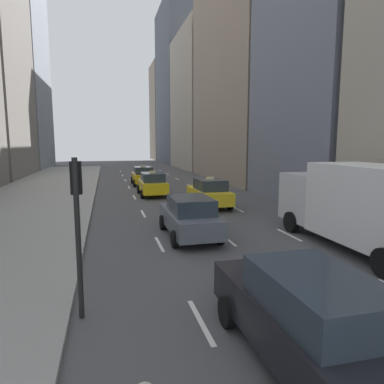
% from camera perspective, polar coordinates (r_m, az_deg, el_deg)
% --- Properties ---
extents(sidewalk_left, '(8.00, 66.00, 0.15)m').
position_cam_1_polar(sidewalk_left, '(26.54, -24.54, -0.89)').
color(sidewalk_left, gray).
rests_on(sidewalk_left, ground).
extents(lane_markings, '(5.72, 56.00, 0.01)m').
position_cam_1_polar(lane_markings, '(22.64, -1.87, -1.77)').
color(lane_markings, white).
rests_on(lane_markings, ground).
extents(building_row_right, '(6.00, 89.72, 30.71)m').
position_cam_1_polar(building_row_right, '(46.28, 4.23, 19.81)').
color(building_row_right, gray).
rests_on(building_row_right, ground).
extents(taxi_lead, '(2.02, 4.40, 1.87)m').
position_cam_1_polar(taxi_lead, '(32.53, -8.19, 2.72)').
color(taxi_lead, yellow).
rests_on(taxi_lead, ground).
extents(taxi_second, '(2.02, 4.40, 1.87)m').
position_cam_1_polar(taxi_second, '(21.11, 2.88, -0.10)').
color(taxi_second, yellow).
rests_on(taxi_second, ground).
extents(taxi_third, '(2.02, 4.40, 1.87)m').
position_cam_1_polar(taxi_third, '(25.77, -6.61, 1.35)').
color(taxi_third, yellow).
rests_on(taxi_third, ground).
extents(sedan_black_near, '(2.02, 4.55, 1.71)m').
position_cam_1_polar(sedan_black_near, '(14.30, -0.40, -4.08)').
color(sedan_black_near, '#565B66').
rests_on(sedan_black_near, ground).
extents(sedan_silver_behind, '(2.02, 4.90, 1.77)m').
position_cam_1_polar(sedan_silver_behind, '(6.61, 18.84, -19.29)').
color(sedan_silver_behind, black).
rests_on(sedan_silver_behind, ground).
extents(box_truck, '(2.58, 8.40, 3.15)m').
position_cam_1_polar(box_truck, '(13.58, 27.15, -2.04)').
color(box_truck, silver).
rests_on(box_truck, ground).
extents(traffic_light_pole, '(0.24, 0.42, 3.60)m').
position_cam_1_polar(traffic_light_pole, '(7.88, -18.58, -3.16)').
color(traffic_light_pole, black).
rests_on(traffic_light_pole, ground).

